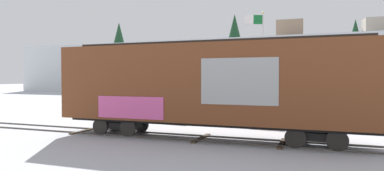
# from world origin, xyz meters

# --- Properties ---
(ground_plane) EXTENTS (260.00, 260.00, 0.00)m
(ground_plane) POSITION_xyz_m (0.00, 0.00, 0.00)
(ground_plane) COLOR #B2B5BC
(track) EXTENTS (60.01, 4.38, 0.08)m
(track) POSITION_xyz_m (-0.92, 0.02, 0.04)
(track) COLOR #4C4742
(track) RESTS_ON ground_plane
(freight_car) EXTENTS (15.85, 3.54, 4.98)m
(freight_car) POSITION_xyz_m (-1.33, -0.00, 2.77)
(freight_car) COLOR brown
(freight_car) RESTS_ON ground_plane
(flagpole) EXTENTS (1.49, 0.80, 8.53)m
(flagpole) POSITION_xyz_m (-1.14, 12.02, 5.46)
(flagpole) COLOR silver
(flagpole) RESTS_ON ground_plane
(hillside) EXTENTS (119.19, 36.52, 14.83)m
(hillside) POSITION_xyz_m (0.04, 57.69, 4.99)
(hillside) COLOR silver
(hillside) RESTS_ON ground_plane
(parked_car_tan) EXTENTS (4.55, 2.33, 1.53)m
(parked_car_tan) POSITION_xyz_m (-6.06, 6.27, 0.79)
(parked_car_tan) COLOR #9E8966
(parked_car_tan) RESTS_ON ground_plane
(parked_car_black) EXTENTS (4.74, 2.13, 1.72)m
(parked_car_black) POSITION_xyz_m (-0.06, 6.47, 0.84)
(parked_car_black) COLOR black
(parked_car_black) RESTS_ON ground_plane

